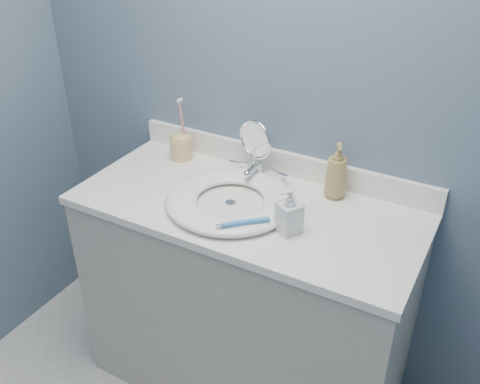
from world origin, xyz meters
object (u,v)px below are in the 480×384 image
Objects in this scene: makeup_mirror at (255,146)px; soap_bottle_amber at (337,171)px; soap_bottle_clear at (289,211)px; toothbrush_holder at (181,145)px.

soap_bottle_amber is (0.32, 0.01, -0.02)m from makeup_mirror.
soap_bottle_clear is at bearing -124.28° from soap_bottle_amber.
makeup_mirror is 0.32m from soap_bottle_amber.
soap_bottle_clear is at bearing -28.54° from makeup_mirror.
toothbrush_holder is at bearing -172.81° from soap_bottle_clear.
toothbrush_holder is (-0.59, 0.26, -0.02)m from soap_bottle_clear.
soap_bottle_amber is at bearing 1.46° from toothbrush_holder.
makeup_mirror is 0.91× the size of toothbrush_holder.
soap_bottle_amber is 1.34× the size of soap_bottle_clear.
makeup_mirror is 1.13× the size of soap_bottle_amber.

